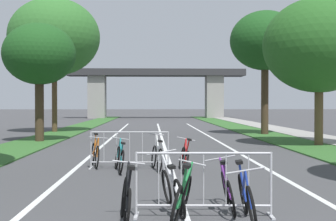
{
  "coord_description": "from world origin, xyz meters",
  "views": [
    {
      "loc": [
        -0.54,
        -3.75,
        1.83
      ],
      "look_at": [
        0.59,
        28.18,
        1.36
      ],
      "focal_mm": 49.19,
      "sensor_mm": 36.0,
      "label": 1
    }
  ],
  "objects_px": {
    "bicycle_blue_0": "(247,198)",
    "bicycle_black_5": "(126,201)",
    "bicycle_silver_1": "(172,190)",
    "bicycle_red_8": "(184,158)",
    "bicycle_green_7": "(182,199)",
    "tree_right_oak_mid": "(319,45)",
    "bicycle_orange_4": "(95,154)",
    "bicycle_purple_3": "(227,190)",
    "tree_left_oak_near": "(54,37)",
    "bicycle_teal_2": "(120,158)",
    "tree_right_pine_near": "(265,41)",
    "crowd_barrier_second": "(130,150)",
    "bicycle_white_6": "(157,157)",
    "crowd_barrier_nearest": "(204,185)",
    "tree_left_pine_far": "(39,55)"
  },
  "relations": [
    {
      "from": "bicycle_blue_0",
      "to": "bicycle_black_5",
      "type": "distance_m",
      "value": 1.84
    },
    {
      "from": "bicycle_silver_1",
      "to": "bicycle_red_8",
      "type": "distance_m",
      "value": 4.69
    },
    {
      "from": "bicycle_green_7",
      "to": "tree_right_oak_mid",
      "type": "bearing_deg",
      "value": 74.22
    },
    {
      "from": "bicycle_orange_4",
      "to": "bicycle_black_5",
      "type": "height_order",
      "value": "bicycle_orange_4"
    },
    {
      "from": "bicycle_purple_3",
      "to": "tree_left_oak_near",
      "type": "bearing_deg",
      "value": 112.6
    },
    {
      "from": "bicycle_black_5",
      "to": "bicycle_red_8",
      "type": "xyz_separation_m",
      "value": [
        1.26,
        5.49,
        -0.02
      ]
    },
    {
      "from": "tree_left_oak_near",
      "to": "tree_right_oak_mid",
      "type": "xyz_separation_m",
      "value": [
        13.47,
        -9.91,
        -1.72
      ]
    },
    {
      "from": "bicycle_teal_2",
      "to": "bicycle_blue_0",
      "type": "bearing_deg",
      "value": -76.53
    },
    {
      "from": "bicycle_teal_2",
      "to": "bicycle_orange_4",
      "type": "bearing_deg",
      "value": 117.27
    },
    {
      "from": "tree_right_oak_mid",
      "to": "bicycle_purple_3",
      "type": "distance_m",
      "value": 13.89
    },
    {
      "from": "tree_right_oak_mid",
      "to": "bicycle_green_7",
      "type": "xyz_separation_m",
      "value": [
        -6.8,
        -12.72,
        -3.99
      ]
    },
    {
      "from": "bicycle_blue_0",
      "to": "bicycle_red_8",
      "type": "relative_size",
      "value": 1.05
    },
    {
      "from": "tree_left_oak_near",
      "to": "bicycle_orange_4",
      "type": "xyz_separation_m",
      "value": [
        4.56,
        -16.19,
        -5.71
      ]
    },
    {
      "from": "tree_left_oak_near",
      "to": "tree_right_pine_near",
      "type": "height_order",
      "value": "tree_left_oak_near"
    },
    {
      "from": "tree_right_oak_mid",
      "to": "crowd_barrier_second",
      "type": "distance_m",
      "value": 11.05
    },
    {
      "from": "bicycle_red_8",
      "to": "tree_left_oak_near",
      "type": "bearing_deg",
      "value": 110.75
    },
    {
      "from": "bicycle_green_7",
      "to": "bicycle_silver_1",
      "type": "bearing_deg",
      "value": 110.81
    },
    {
      "from": "tree_right_oak_mid",
      "to": "bicycle_white_6",
      "type": "bearing_deg",
      "value": -134.95
    },
    {
      "from": "crowd_barrier_second",
      "to": "bicycle_teal_2",
      "type": "bearing_deg",
      "value": -112.24
    },
    {
      "from": "crowd_barrier_nearest",
      "to": "bicycle_red_8",
      "type": "height_order",
      "value": "crowd_barrier_nearest"
    },
    {
      "from": "crowd_barrier_nearest",
      "to": "bicycle_blue_0",
      "type": "distance_m",
      "value": 0.75
    },
    {
      "from": "bicycle_orange_4",
      "to": "bicycle_white_6",
      "type": "bearing_deg",
      "value": 140.83
    },
    {
      "from": "tree_left_oak_near",
      "to": "crowd_barrier_second",
      "type": "relative_size",
      "value": 3.79
    },
    {
      "from": "crowd_barrier_second",
      "to": "bicycle_blue_0",
      "type": "xyz_separation_m",
      "value": [
        2.08,
        -5.99,
        -0.14
      ]
    },
    {
      "from": "tree_right_oak_mid",
      "to": "bicycle_teal_2",
      "type": "distance_m",
      "value": 11.64
    },
    {
      "from": "bicycle_silver_1",
      "to": "bicycle_orange_4",
      "type": "relative_size",
      "value": 1.08
    },
    {
      "from": "crowd_barrier_second",
      "to": "bicycle_teal_2",
      "type": "xyz_separation_m",
      "value": [
        -0.24,
        -0.59,
        -0.16
      ]
    },
    {
      "from": "bicycle_blue_0",
      "to": "bicycle_silver_1",
      "type": "bearing_deg",
      "value": -29.44
    },
    {
      "from": "bicycle_purple_3",
      "to": "bicycle_white_6",
      "type": "height_order",
      "value": "bicycle_white_6"
    },
    {
      "from": "tree_right_pine_near",
      "to": "crowd_barrier_nearest",
      "type": "bearing_deg",
      "value": -106.66
    },
    {
      "from": "tree_left_oak_near",
      "to": "bicycle_black_5",
      "type": "height_order",
      "value": "tree_left_oak_near"
    },
    {
      "from": "crowd_barrier_nearest",
      "to": "bicycle_purple_3",
      "type": "bearing_deg",
      "value": 42.22
    },
    {
      "from": "tree_right_pine_near",
      "to": "bicycle_orange_4",
      "type": "distance_m",
      "value": 16.61
    },
    {
      "from": "crowd_barrier_nearest",
      "to": "bicycle_green_7",
      "type": "relative_size",
      "value": 1.39
    },
    {
      "from": "bicycle_silver_1",
      "to": "bicycle_white_6",
      "type": "bearing_deg",
      "value": 83.36
    },
    {
      "from": "bicycle_blue_0",
      "to": "bicycle_green_7",
      "type": "bearing_deg",
      "value": 4.81
    },
    {
      "from": "tree_left_pine_far",
      "to": "tree_right_pine_near",
      "type": "bearing_deg",
      "value": 21.47
    },
    {
      "from": "bicycle_black_5",
      "to": "bicycle_white_6",
      "type": "height_order",
      "value": "bicycle_white_6"
    },
    {
      "from": "bicycle_green_7",
      "to": "crowd_barrier_nearest",
      "type": "bearing_deg",
      "value": 59.6
    },
    {
      "from": "bicycle_purple_3",
      "to": "tree_left_pine_far",
      "type": "bearing_deg",
      "value": 118.52
    },
    {
      "from": "tree_left_pine_far",
      "to": "tree_left_oak_near",
      "type": "xyz_separation_m",
      "value": [
        -0.85,
        7.49,
        1.92
      ]
    },
    {
      "from": "crowd_barrier_nearest",
      "to": "tree_right_oak_mid",
      "type": "bearing_deg",
      "value": 62.46
    },
    {
      "from": "crowd_barrier_nearest",
      "to": "bicycle_purple_3",
      "type": "relative_size",
      "value": 1.38
    },
    {
      "from": "bicycle_silver_1",
      "to": "bicycle_purple_3",
      "type": "height_order",
      "value": "bicycle_silver_1"
    },
    {
      "from": "crowd_barrier_nearest",
      "to": "tree_left_pine_far",
      "type": "bearing_deg",
      "value": 112.8
    },
    {
      "from": "bicycle_purple_3",
      "to": "bicycle_orange_4",
      "type": "relative_size",
      "value": 1.03
    },
    {
      "from": "bicycle_orange_4",
      "to": "bicycle_green_7",
      "type": "bearing_deg",
      "value": 94.23
    },
    {
      "from": "bicycle_purple_3",
      "to": "bicycle_black_5",
      "type": "xyz_separation_m",
      "value": [
        -1.69,
        -0.9,
        0.02
      ]
    },
    {
      "from": "crowd_barrier_second",
      "to": "bicycle_green_7",
      "type": "bearing_deg",
      "value": -79.76
    },
    {
      "from": "bicycle_silver_1",
      "to": "bicycle_purple_3",
      "type": "xyz_separation_m",
      "value": [
        0.95,
        0.07,
        -0.01
      ]
    }
  ]
}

